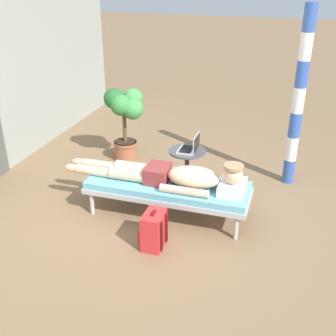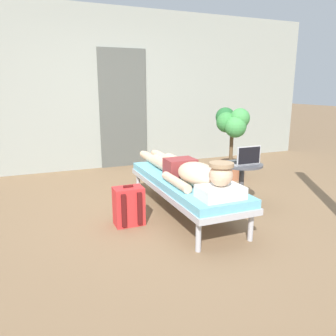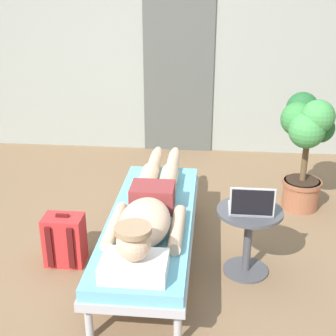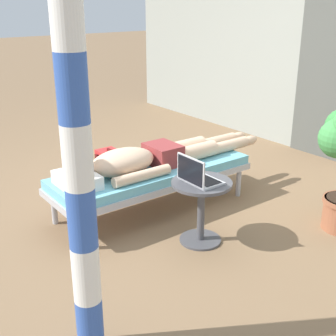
{
  "view_description": "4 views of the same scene",
  "coord_description": "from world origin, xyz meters",
  "px_view_note": "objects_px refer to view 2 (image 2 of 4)",
  "views": [
    {
      "loc": [
        -4.05,
        -1.38,
        2.74
      ],
      "look_at": [
        0.05,
        -0.11,
        0.63
      ],
      "focal_mm": 45.47,
      "sensor_mm": 36.0,
      "label": 1
    },
    {
      "loc": [
        -1.44,
        -3.28,
        1.4
      ],
      "look_at": [
        -0.08,
        -0.02,
        0.53
      ],
      "focal_mm": 35.45,
      "sensor_mm": 36.0,
      "label": 2
    },
    {
      "loc": [
        0.53,
        -3.19,
        2.12
      ],
      "look_at": [
        0.2,
        0.18,
        0.7
      ],
      "focal_mm": 50.68,
      "sensor_mm": 36.0,
      "label": 3
    },
    {
      "loc": [
        3.26,
        -2.3,
        1.87
      ],
      "look_at": [
        0.28,
        -0.05,
        0.46
      ],
      "focal_mm": 48.35,
      "sensor_mm": 36.0,
      "label": 4
    }
  ],
  "objects_px": {
    "person_reclining": "(188,171)",
    "potted_plant": "(232,132)",
    "laptop": "(245,160)",
    "lounge_chair": "(185,184)",
    "side_table": "(242,177)",
    "backpack": "(129,206)"
  },
  "relations": [
    {
      "from": "lounge_chair",
      "to": "backpack",
      "type": "bearing_deg",
      "value": -175.76
    },
    {
      "from": "laptop",
      "to": "potted_plant",
      "type": "distance_m",
      "value": 1.28
    },
    {
      "from": "lounge_chair",
      "to": "backpack",
      "type": "height_order",
      "value": "backpack"
    },
    {
      "from": "lounge_chair",
      "to": "person_reclining",
      "type": "xyz_separation_m",
      "value": [
        0.0,
        -0.08,
        0.17
      ]
    },
    {
      "from": "side_table",
      "to": "backpack",
      "type": "distance_m",
      "value": 1.4
    },
    {
      "from": "lounge_chair",
      "to": "backpack",
      "type": "relative_size",
      "value": 4.51
    },
    {
      "from": "side_table",
      "to": "laptop",
      "type": "distance_m",
      "value": 0.23
    },
    {
      "from": "lounge_chair",
      "to": "laptop",
      "type": "height_order",
      "value": "laptop"
    },
    {
      "from": "side_table",
      "to": "laptop",
      "type": "xyz_separation_m",
      "value": [
        0.0,
        -0.05,
        0.23
      ]
    },
    {
      "from": "person_reclining",
      "to": "side_table",
      "type": "height_order",
      "value": "person_reclining"
    },
    {
      "from": "lounge_chair",
      "to": "laptop",
      "type": "bearing_deg",
      "value": -6.84
    },
    {
      "from": "lounge_chair",
      "to": "laptop",
      "type": "relative_size",
      "value": 6.17
    },
    {
      "from": "person_reclining",
      "to": "potted_plant",
      "type": "xyz_separation_m",
      "value": [
        1.29,
        1.13,
        0.21
      ]
    },
    {
      "from": "person_reclining",
      "to": "backpack",
      "type": "distance_m",
      "value": 0.74
    },
    {
      "from": "person_reclining",
      "to": "backpack",
      "type": "xyz_separation_m",
      "value": [
        -0.66,
        0.03,
        -0.32
      ]
    },
    {
      "from": "side_table",
      "to": "laptop",
      "type": "bearing_deg",
      "value": -90.0
    },
    {
      "from": "lounge_chair",
      "to": "side_table",
      "type": "bearing_deg",
      "value": -2.84
    },
    {
      "from": "person_reclining",
      "to": "laptop",
      "type": "xyz_separation_m",
      "value": [
        0.73,
        -0.01,
        0.06
      ]
    },
    {
      "from": "lounge_chair",
      "to": "potted_plant",
      "type": "bearing_deg",
      "value": 39.15
    },
    {
      "from": "lounge_chair",
      "to": "laptop",
      "type": "distance_m",
      "value": 0.77
    },
    {
      "from": "person_reclining",
      "to": "potted_plant",
      "type": "height_order",
      "value": "potted_plant"
    },
    {
      "from": "laptop",
      "to": "potted_plant",
      "type": "relative_size",
      "value": 0.28
    }
  ]
}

